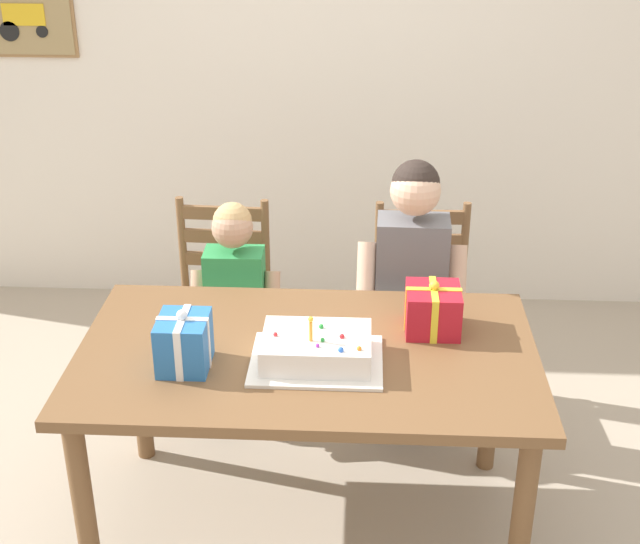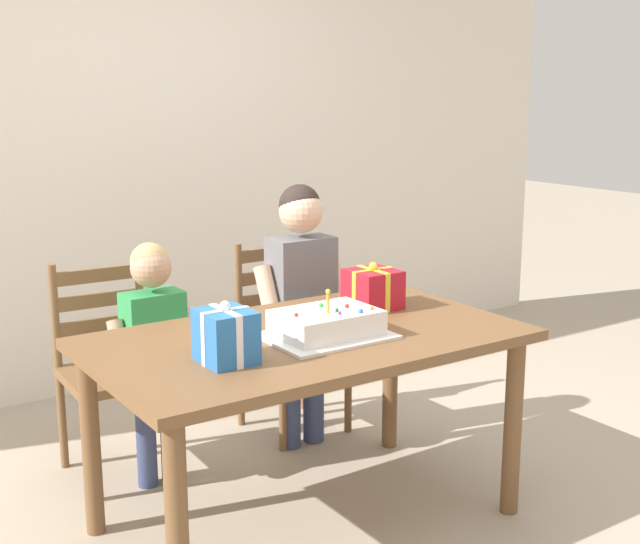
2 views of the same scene
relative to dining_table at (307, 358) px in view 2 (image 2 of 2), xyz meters
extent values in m
plane|color=tan|center=(0.00, 0.00, -0.66)|extent=(20.00, 20.00, 0.00)
cube|color=silver|center=(0.00, 1.93, 0.64)|extent=(6.40, 0.08, 2.60)
cube|color=brown|center=(0.00, 0.00, 0.07)|extent=(1.58, 0.92, 0.04)
cylinder|color=brown|center=(-0.71, -0.38, -0.31)|extent=(0.07, 0.07, 0.72)
cylinder|color=brown|center=(0.71, -0.38, -0.31)|extent=(0.07, 0.07, 0.72)
cylinder|color=brown|center=(-0.71, 0.38, -0.31)|extent=(0.07, 0.07, 0.72)
cylinder|color=brown|center=(0.71, 0.38, -0.31)|extent=(0.07, 0.07, 0.72)
cube|color=white|center=(0.04, -0.08, 0.10)|extent=(0.44, 0.34, 0.01)
cube|color=white|center=(0.04, -0.08, 0.15)|extent=(0.36, 0.26, 0.09)
cylinder|color=orange|center=(0.02, -0.11, 0.23)|extent=(0.01, 0.01, 0.07)
sphere|color=yellow|center=(0.02, -0.11, 0.28)|extent=(0.02, 0.02, 0.02)
sphere|color=orange|center=(0.18, -0.16, 0.20)|extent=(0.02, 0.02, 0.02)
sphere|color=red|center=(-0.10, -0.08, 0.20)|extent=(0.01, 0.01, 0.01)
sphere|color=green|center=(0.05, -0.02, 0.20)|extent=(0.02, 0.02, 0.02)
sphere|color=purple|center=(0.04, -0.15, 0.20)|extent=(0.01, 0.01, 0.01)
sphere|color=green|center=(0.06, -0.11, 0.20)|extent=(0.01, 0.01, 0.01)
sphere|color=red|center=(0.12, -0.09, 0.20)|extent=(0.02, 0.02, 0.02)
sphere|color=blue|center=(0.12, -0.17, 0.20)|extent=(0.02, 0.02, 0.02)
cube|color=red|center=(0.43, 0.17, 0.17)|extent=(0.19, 0.20, 0.16)
cube|color=yellow|center=(0.43, 0.17, 0.17)|extent=(0.20, 0.02, 0.17)
cube|color=yellow|center=(0.43, 0.17, 0.17)|extent=(0.02, 0.20, 0.17)
sphere|color=yellow|center=(0.43, 0.17, 0.27)|extent=(0.04, 0.04, 0.04)
cube|color=#286BB7|center=(-0.40, -0.12, 0.18)|extent=(0.16, 0.19, 0.18)
cube|color=white|center=(-0.40, -0.12, 0.18)|extent=(0.17, 0.02, 0.18)
cube|color=white|center=(-0.40, -0.12, 0.18)|extent=(0.02, 0.19, 0.18)
sphere|color=white|center=(-0.40, -0.12, 0.29)|extent=(0.04, 0.04, 0.04)
cube|color=brown|center=(-0.45, 0.81, -0.21)|extent=(0.44, 0.44, 0.04)
cylinder|color=brown|center=(-0.27, 0.61, -0.45)|extent=(0.04, 0.04, 0.43)
cylinder|color=brown|center=(-0.65, 0.63, -0.45)|extent=(0.04, 0.04, 0.43)
cylinder|color=brown|center=(-0.25, 0.99, -0.45)|extent=(0.04, 0.04, 0.43)
cylinder|color=brown|center=(-0.63, 1.01, -0.45)|extent=(0.04, 0.04, 0.43)
cylinder|color=brown|center=(-0.25, 0.99, 0.03)|extent=(0.04, 0.04, 0.45)
cylinder|color=brown|center=(-0.63, 1.01, 0.03)|extent=(0.04, 0.04, 0.45)
cube|color=brown|center=(-0.44, 1.00, -0.04)|extent=(0.36, 0.04, 0.06)
cube|color=brown|center=(-0.44, 1.00, 0.08)|extent=(0.36, 0.04, 0.06)
cube|color=brown|center=(-0.44, 1.00, 0.19)|extent=(0.36, 0.04, 0.06)
cube|color=brown|center=(0.45, 0.81, -0.21)|extent=(0.43, 0.43, 0.04)
cylinder|color=brown|center=(0.64, 0.62, -0.45)|extent=(0.04, 0.04, 0.43)
cylinder|color=brown|center=(0.26, 0.61, -0.45)|extent=(0.04, 0.04, 0.43)
cylinder|color=brown|center=(0.63, 1.00, -0.45)|extent=(0.04, 0.04, 0.43)
cylinder|color=brown|center=(0.25, 0.99, -0.45)|extent=(0.04, 0.04, 0.43)
cylinder|color=brown|center=(0.63, 1.00, 0.03)|extent=(0.04, 0.04, 0.45)
cylinder|color=brown|center=(0.25, 0.99, 0.03)|extent=(0.04, 0.04, 0.45)
cube|color=brown|center=(0.44, 1.00, -0.04)|extent=(0.36, 0.04, 0.06)
cube|color=brown|center=(0.44, 1.00, 0.08)|extent=(0.36, 0.04, 0.06)
cube|color=brown|center=(0.44, 1.00, 0.19)|extent=(0.36, 0.04, 0.06)
cylinder|color=#38426B|center=(0.45, 0.63, -0.43)|extent=(0.10, 0.10, 0.46)
cylinder|color=#38426B|center=(0.32, 0.63, -0.43)|extent=(0.10, 0.10, 0.46)
cube|color=slate|center=(0.38, 0.63, 0.06)|extent=(0.29, 0.18, 0.53)
cylinder|color=#E0B293|center=(0.56, 0.59, 0.04)|extent=(0.08, 0.22, 0.35)
cylinder|color=#E0B293|center=(0.20, 0.60, 0.04)|extent=(0.08, 0.22, 0.35)
sphere|color=#E0B293|center=(0.38, 0.63, 0.45)|extent=(0.20, 0.20, 0.20)
sphere|color=#2D231E|center=(0.38, 0.64, 0.47)|extent=(0.19, 0.19, 0.19)
cylinder|color=#38426B|center=(-0.29, 0.63, -0.47)|extent=(0.08, 0.08, 0.39)
cylinder|color=#38426B|center=(-0.39, 0.63, -0.47)|extent=(0.08, 0.08, 0.39)
cube|color=#2D934C|center=(-0.34, 0.63, -0.05)|extent=(0.24, 0.15, 0.45)
cylinder|color=tan|center=(-0.19, 0.60, -0.07)|extent=(0.07, 0.19, 0.30)
cylinder|color=tan|center=(-0.49, 0.60, -0.07)|extent=(0.07, 0.19, 0.30)
sphere|color=tan|center=(-0.34, 0.63, 0.27)|extent=(0.17, 0.17, 0.17)
sphere|color=tan|center=(-0.34, 0.64, 0.30)|extent=(0.16, 0.16, 0.16)
camera|label=1|loc=(0.18, -2.59, 1.65)|focal=49.53mm
camera|label=2|loc=(-1.63, -2.51, 0.99)|focal=47.35mm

